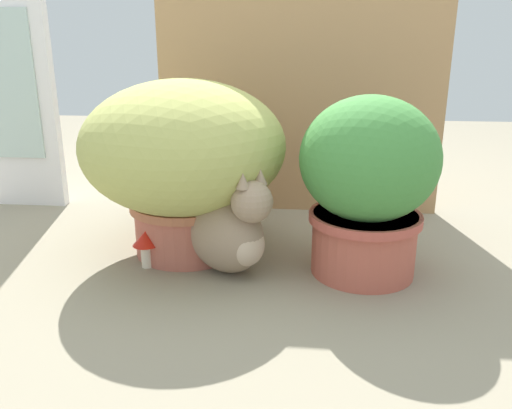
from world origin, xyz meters
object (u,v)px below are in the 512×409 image
leafy_planter (368,181)px  mushroom_ornament_red (146,242)px  grass_planter (184,156)px  cat (229,230)px

leafy_planter → mushroom_ornament_red: size_ratio=4.53×
grass_planter → cat: (0.15, -0.13, -0.18)m
mushroom_ornament_red → leafy_planter: bearing=2.6°
grass_planter → cat: grass_planter is taller
grass_planter → cat: size_ratio=1.79×
grass_planter → leafy_planter: size_ratio=1.21×
grass_planter → leafy_planter: (0.52, -0.10, -0.04)m
grass_planter → leafy_planter: grass_planter is taller
leafy_planter → mushroom_ornament_red: (-0.61, -0.03, -0.19)m
grass_planter → mushroom_ornament_red: (-0.09, -0.13, -0.22)m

